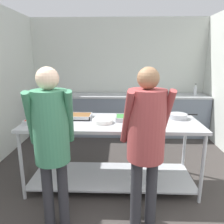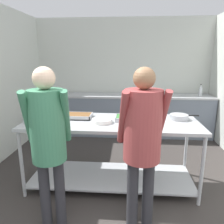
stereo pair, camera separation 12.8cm
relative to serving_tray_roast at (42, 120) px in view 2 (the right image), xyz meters
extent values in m
cube|color=silver|center=(0.99, 2.60, 0.36)|extent=(4.18, 0.06, 2.65)
cube|color=slate|center=(0.99, 2.23, -0.52)|extent=(4.02, 0.62, 0.89)
cube|color=#ADAFB5|center=(0.99, 2.23, -0.05)|extent=(4.02, 0.65, 0.04)
cube|color=black|center=(0.55, 2.23, -0.04)|extent=(0.52, 0.42, 0.02)
cube|color=#ADAFB5|center=(0.92, 0.09, -0.05)|extent=(2.31, 0.85, 0.04)
cube|color=#ADAFB5|center=(0.92, 0.09, -0.84)|extent=(2.23, 0.77, 0.02)
cylinder|color=#ADAFB5|center=(-0.19, -0.29, -0.51)|extent=(0.04, 0.04, 0.90)
cylinder|color=#ADAFB5|center=(2.02, -0.29, -0.51)|extent=(0.04, 0.04, 0.90)
cylinder|color=#ADAFB5|center=(-0.19, 0.46, -0.51)|extent=(0.04, 0.04, 0.90)
cylinder|color=#ADAFB5|center=(2.02, 0.46, -0.51)|extent=(0.04, 0.04, 0.90)
cube|color=#ADAFB5|center=(0.00, 0.00, -0.02)|extent=(0.38, 0.31, 0.01)
cube|color=#B23D2D|center=(0.00, 0.00, 0.01)|extent=(0.36, 0.28, 0.04)
cube|color=#ADAFB5|center=(0.00, -0.15, 0.00)|extent=(0.38, 0.01, 0.05)
cube|color=#ADAFB5|center=(0.00, 0.15, 0.00)|extent=(0.38, 0.01, 0.05)
cube|color=#ADAFB5|center=(-0.19, 0.00, 0.00)|extent=(0.01, 0.31, 0.05)
cube|color=#ADAFB5|center=(0.19, 0.00, 0.00)|extent=(0.01, 0.31, 0.05)
cube|color=#ADAFB5|center=(0.43, 0.21, -0.02)|extent=(0.40, 0.27, 0.01)
cube|color=brown|center=(0.43, 0.21, 0.01)|extent=(0.38, 0.25, 0.04)
cube|color=#ADAFB5|center=(0.43, 0.08, 0.00)|extent=(0.40, 0.01, 0.05)
cube|color=#ADAFB5|center=(0.43, 0.34, 0.00)|extent=(0.40, 0.01, 0.05)
cube|color=#ADAFB5|center=(0.23, 0.21, 0.00)|extent=(0.01, 0.27, 0.05)
cube|color=#ADAFB5|center=(0.62, 0.21, 0.00)|extent=(0.01, 0.27, 0.05)
cylinder|color=white|center=(0.80, 0.01, -0.02)|extent=(0.27, 0.27, 0.01)
cylinder|color=white|center=(0.80, 0.01, -0.01)|extent=(0.27, 0.27, 0.01)
cylinder|color=white|center=(0.80, 0.01, 0.00)|extent=(0.27, 0.27, 0.01)
cylinder|color=white|center=(0.80, 0.01, 0.02)|extent=(0.26, 0.26, 0.01)
cube|color=#ADAFB5|center=(1.16, 0.16, -0.02)|extent=(0.39, 0.27, 0.01)
cube|color=#387A38|center=(1.16, 0.16, 0.01)|extent=(0.36, 0.24, 0.04)
cube|color=#ADAFB5|center=(1.16, 0.03, 0.00)|extent=(0.39, 0.01, 0.05)
cube|color=#ADAFB5|center=(1.16, 0.29, 0.00)|extent=(0.39, 0.01, 0.05)
cube|color=#ADAFB5|center=(0.97, 0.16, 0.00)|extent=(0.01, 0.27, 0.05)
cube|color=#ADAFB5|center=(1.35, 0.16, 0.00)|extent=(0.01, 0.27, 0.05)
cylinder|color=#3D668C|center=(1.50, 0.33, 0.00)|extent=(0.21, 0.21, 0.06)
sphere|color=#2D702D|center=(1.54, 0.34, 0.04)|extent=(0.05, 0.05, 0.05)
sphere|color=#2D702D|center=(1.52, 0.37, 0.04)|extent=(0.06, 0.06, 0.06)
sphere|color=#2D702D|center=(1.48, 0.34, 0.04)|extent=(0.06, 0.06, 0.06)
sphere|color=#2D702D|center=(1.47, 0.32, 0.04)|extent=(0.05, 0.05, 0.05)
sphere|color=#2D702D|center=(1.50, 0.31, 0.04)|extent=(0.07, 0.07, 0.07)
cylinder|color=#ADAFB5|center=(1.83, 0.24, 0.01)|extent=(0.25, 0.25, 0.07)
cylinder|color=brown|center=(1.83, 0.24, 0.04)|extent=(0.22, 0.22, 0.01)
cylinder|color=black|center=(2.03, 0.24, 0.03)|extent=(0.14, 0.02, 0.02)
cylinder|color=#2D2D33|center=(0.29, -0.76, -0.58)|extent=(0.11, 0.11, 0.77)
cylinder|color=#2D2D33|center=(0.44, -0.73, -0.58)|extent=(0.11, 0.11, 0.77)
cylinder|color=#3D7F5B|center=(0.19, -0.78, 0.24)|extent=(0.14, 0.33, 0.58)
cylinder|color=#3D7F5B|center=(0.54, -0.71, 0.24)|extent=(0.14, 0.33, 0.58)
cylinder|color=#3D7F5B|center=(0.37, -0.74, 0.16)|extent=(0.34, 0.34, 0.71)
sphere|color=beige|center=(0.37, -0.74, 0.62)|extent=(0.21, 0.21, 0.21)
cylinder|color=#2D2D33|center=(1.20, -0.68, -0.58)|extent=(0.12, 0.12, 0.77)
cylinder|color=#2D2D33|center=(1.36, -0.65, -0.58)|extent=(0.12, 0.12, 0.77)
cylinder|color=#993D3D|center=(1.09, -0.70, 0.24)|extent=(0.13, 0.33, 0.57)
cylinder|color=#993D3D|center=(1.47, -0.62, 0.24)|extent=(0.13, 0.33, 0.57)
cylinder|color=#993D3D|center=(1.28, -0.66, 0.16)|extent=(0.37, 0.37, 0.71)
sphere|color=#8C6647|center=(1.28, -0.66, 0.62)|extent=(0.21, 0.21, 0.21)
cylinder|color=silver|center=(2.72, 2.21, 0.06)|extent=(0.07, 0.07, 0.18)
cone|color=silver|center=(2.72, 2.21, 0.18)|extent=(0.07, 0.07, 0.07)
cylinder|color=black|center=(2.72, 2.21, 0.22)|extent=(0.03, 0.03, 0.02)
camera|label=1|loc=(1.02, -2.70, 0.80)|focal=35.00mm
camera|label=2|loc=(1.14, -2.69, 0.80)|focal=35.00mm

